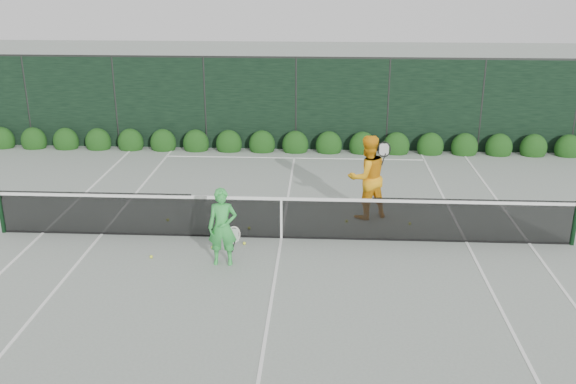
{
  "coord_description": "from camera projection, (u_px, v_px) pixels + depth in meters",
  "views": [
    {
      "loc": [
        0.87,
        -13.23,
        5.78
      ],
      "look_at": [
        0.13,
        0.3,
        1.0
      ],
      "focal_mm": 40.0,
      "sensor_mm": 36.0,
      "label": 1
    }
  ],
  "objects": [
    {
      "name": "ground",
      "position": [
        281.0,
        238.0,
        14.42
      ],
      "size": [
        80.0,
        80.0,
        0.0
      ],
      "primitive_type": "plane",
      "color": "gray",
      "rests_on": "ground"
    },
    {
      "name": "tennis_balls",
      "position": [
        257.0,
        234.0,
        14.59
      ],
      "size": [
        5.85,
        2.29,
        0.07
      ],
      "color": "#E8F536",
      "rests_on": "ground"
    },
    {
      "name": "windscreen_fence",
      "position": [
        271.0,
        221.0,
        11.37
      ],
      "size": [
        32.0,
        21.07,
        3.06
      ],
      "color": "black",
      "rests_on": "ground"
    },
    {
      "name": "hedge_row",
      "position": [
        295.0,
        145.0,
        21.08
      ],
      "size": [
        31.66,
        0.65,
        0.94
      ],
      "color": "#11360E",
      "rests_on": "ground"
    },
    {
      "name": "player_man",
      "position": [
        367.0,
        177.0,
        15.31
      ],
      "size": [
        1.23,
        1.12,
        2.05
      ],
      "rotation": [
        0.0,
        0.0,
        3.58
      ],
      "color": "#FFA915",
      "rests_on": "ground"
    },
    {
      "name": "court_lines",
      "position": [
        281.0,
        238.0,
        14.42
      ],
      "size": [
        11.03,
        23.83,
        0.01
      ],
      "color": "white",
      "rests_on": "ground"
    },
    {
      "name": "tennis_net",
      "position": [
        280.0,
        216.0,
        14.25
      ],
      "size": [
        12.9,
        0.1,
        1.07
      ],
      "color": "black",
      "rests_on": "ground"
    },
    {
      "name": "player_woman",
      "position": [
        223.0,
        227.0,
        12.94
      ],
      "size": [
        0.65,
        0.41,
        1.62
      ],
      "rotation": [
        0.0,
        0.0,
        0.05
      ],
      "color": "green",
      "rests_on": "ground"
    }
  ]
}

